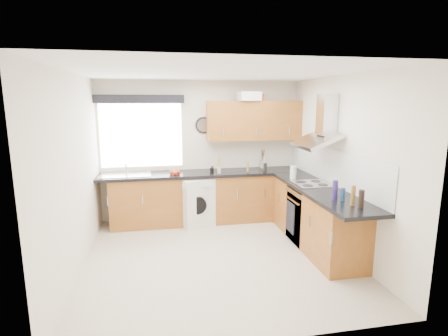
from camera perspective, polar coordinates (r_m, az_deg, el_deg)
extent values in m
plane|color=beige|center=(5.04, -1.03, -14.33)|extent=(3.60, 3.60, 0.00)
cube|color=white|center=(4.57, -1.14, 15.30)|extent=(3.60, 3.60, 0.02)
cube|color=silver|center=(6.40, -3.78, 2.83)|extent=(3.60, 0.02, 2.50)
cube|color=silver|center=(2.94, 4.84, -6.98)|extent=(3.60, 0.02, 2.50)
cube|color=silver|center=(4.70, -23.26, -1.03)|extent=(0.02, 3.60, 2.50)
cube|color=silver|center=(5.25, 18.67, 0.47)|extent=(0.02, 3.60, 2.50)
cube|color=silver|center=(6.32, -13.34, 5.19)|extent=(1.40, 0.02, 1.10)
cube|color=black|center=(6.20, -13.63, 10.91)|extent=(1.50, 0.18, 0.14)
cube|color=white|center=(5.52, 17.02, 0.31)|extent=(0.01, 3.00, 0.54)
cube|color=brown|center=(6.28, -4.27, -4.99)|extent=(3.00, 0.58, 0.86)
cube|color=brown|center=(6.63, 9.64, -4.25)|extent=(0.60, 0.60, 0.86)
cube|color=brown|center=(5.45, 14.68, -7.85)|extent=(0.58, 2.10, 0.86)
cube|color=black|center=(6.17, -3.40, -0.91)|extent=(3.60, 0.62, 0.05)
cube|color=black|center=(5.19, 15.52, -3.60)|extent=(0.62, 2.42, 0.05)
cube|color=black|center=(5.58, 13.92, -7.43)|extent=(0.56, 0.58, 0.85)
cube|color=silver|center=(5.44, 14.16, -2.51)|extent=(0.52, 0.52, 0.01)
cube|color=brown|center=(6.36, 4.95, 7.74)|extent=(1.70, 0.35, 0.70)
cube|color=silver|center=(6.17, -4.62, -5.37)|extent=(0.73, 0.71, 0.84)
cylinder|color=black|center=(6.32, -3.34, 6.97)|extent=(0.30, 0.04, 0.30)
cube|color=silver|center=(6.22, 4.12, 11.62)|extent=(0.40, 0.31, 0.15)
cube|color=#CB3F29|center=(6.46, 5.08, 11.44)|extent=(0.28, 0.24, 0.12)
cylinder|color=tan|center=(6.59, 6.33, 0.65)|extent=(0.11, 0.11, 0.14)
cylinder|color=silver|center=(5.71, 11.23, -0.73)|extent=(0.12, 0.12, 0.21)
cylinder|color=olive|center=(6.18, 3.90, 0.19)|extent=(0.04, 0.04, 0.18)
cylinder|color=#BAAB9E|center=(6.07, -0.81, -0.36)|extent=(0.07, 0.07, 0.11)
cylinder|color=black|center=(6.24, 6.73, 0.10)|extent=(0.06, 0.06, 0.15)
cylinder|color=black|center=(6.06, -2.01, -0.43)|extent=(0.07, 0.07, 0.09)
cylinder|color=#AAA091|center=(6.37, 6.64, 0.77)|extent=(0.05, 0.05, 0.25)
cylinder|color=olive|center=(6.18, -0.94, 0.56)|extent=(0.04, 0.04, 0.25)
cylinder|color=#181853|center=(6.15, -1.93, -0.20)|extent=(0.04, 0.04, 0.11)
cylinder|color=black|center=(4.41, 21.51, -4.72)|extent=(0.07, 0.07, 0.22)
cylinder|color=brown|center=(4.47, 20.33, -4.24)|extent=(0.05, 0.05, 0.25)
cylinder|color=navy|center=(4.65, 17.68, -3.48)|extent=(0.07, 0.07, 0.25)
cylinder|color=navy|center=(4.66, 18.86, -4.09)|extent=(0.05, 0.05, 0.16)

